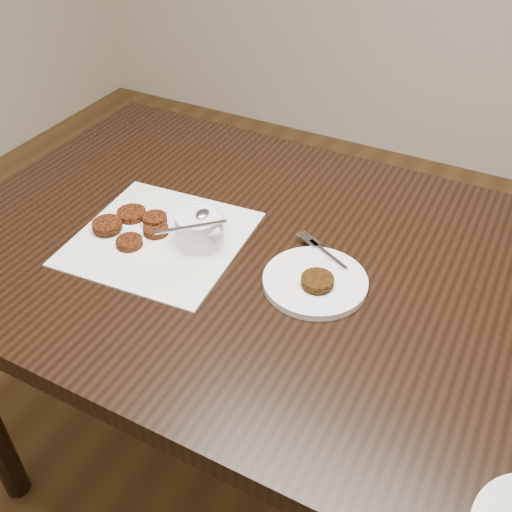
{
  "coord_description": "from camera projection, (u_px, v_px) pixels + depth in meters",
  "views": [
    {
      "loc": [
        0.29,
        -0.6,
        1.42
      ],
      "look_at": [
        -0.07,
        0.08,
        0.8
      ],
      "focal_mm": 41.08,
      "sensor_mm": 36.0,
      "label": 1
    }
  ],
  "objects": [
    {
      "name": "patty_cluster",
      "position": [
        137.0,
        226.0,
        1.12
      ],
      "size": [
        0.2,
        0.2,
        0.02
      ],
      "primitive_type": null,
      "rotation": [
        0.0,
        0.0,
        0.09
      ],
      "color": "maroon",
      "rests_on": "napkin"
    },
    {
      "name": "sauce_ramekin",
      "position": [
        199.0,
        215.0,
        1.06
      ],
      "size": [
        0.13,
        0.13,
        0.13
      ],
      "primitive_type": null,
      "rotation": [
        0.0,
        0.0,
        -0.09
      ],
      "color": "white",
      "rests_on": "napkin"
    },
    {
      "name": "plate_with_patty",
      "position": [
        315.0,
        279.0,
        1.0
      ],
      "size": [
        0.24,
        0.24,
        0.03
      ],
      "primitive_type": null,
      "rotation": [
        0.0,
        0.0,
        -0.48
      ],
      "color": "silver",
      "rests_on": "table"
    },
    {
      "name": "table",
      "position": [
        273.0,
        385.0,
        1.31
      ],
      "size": [
        1.29,
        0.83,
        0.75
      ],
      "primitive_type": "cube",
      "color": "black",
      "rests_on": "floor"
    },
    {
      "name": "napkin",
      "position": [
        160.0,
        238.0,
        1.11
      ],
      "size": [
        0.33,
        0.33,
        0.0
      ],
      "primitive_type": "cube",
      "rotation": [
        0.0,
        0.0,
        0.08
      ],
      "color": "white",
      "rests_on": "table"
    }
  ]
}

